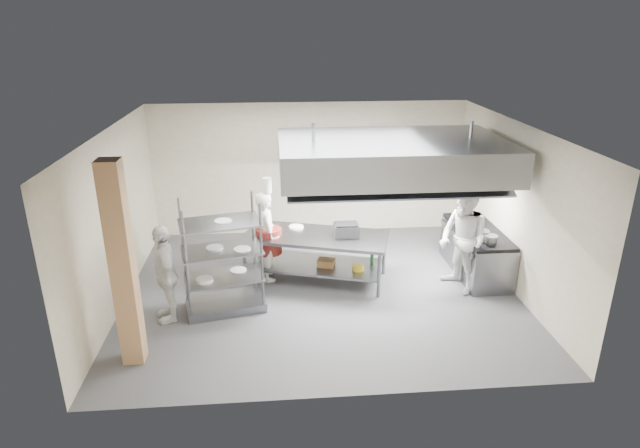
{
  "coord_description": "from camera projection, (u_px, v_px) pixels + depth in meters",
  "views": [
    {
      "loc": [
        -0.78,
        -8.73,
        4.64
      ],
      "look_at": [
        -0.0,
        0.2,
        1.23
      ],
      "focal_mm": 30.0,
      "sensor_mm": 36.0,
      "label": 1
    }
  ],
  "objects": [
    {
      "name": "exhaust_hood",
      "position": [
        392.0,
        156.0,
        9.47
      ],
      "size": [
        4.0,
        2.5,
        0.6
      ],
      "primitive_type": "cube",
      "color": "gray",
      "rests_on": "ceiling"
    },
    {
      "name": "griddle",
      "position": [
        346.0,
        230.0,
        9.87
      ],
      "size": [
        0.45,
        0.35,
        0.22
      ],
      "primitive_type": "cube",
      "rotation": [
        0.0,
        0.0,
        0.0
      ],
      "color": "slate",
      "rests_on": "island_worktop"
    },
    {
      "name": "chef_head",
      "position": [
        267.0,
        236.0,
        10.02
      ],
      "size": [
        0.55,
        0.71,
        1.73
      ],
      "primitive_type": "imported",
      "rotation": [
        0.0,
        0.0,
        1.81
      ],
      "color": "silver",
      "rests_on": "floor"
    },
    {
      "name": "wall_left",
      "position": [
        115.0,
        220.0,
        9.03
      ],
      "size": [
        0.0,
        6.0,
        6.0
      ],
      "primitive_type": "plane",
      "rotation": [
        1.57,
        0.0,
        1.57
      ],
      "color": "#B6AB91",
      "rests_on": "ground"
    },
    {
      "name": "wall_right",
      "position": [
        515.0,
        208.0,
        9.6
      ],
      "size": [
        0.0,
        6.0,
        6.0
      ],
      "primitive_type": "plane",
      "rotation": [
        1.57,
        0.0,
        -1.57
      ],
      "color": "#B6AB91",
      "rests_on": "ground"
    },
    {
      "name": "island_undershelf",
      "position": [
        316.0,
        264.0,
        10.18
      ],
      "size": [
        2.63,
        1.67,
        0.04
      ],
      "primitive_type": "cube",
      "rotation": [
        0.0,
        0.0,
        -0.3
      ],
      "color": "slate",
      "rests_on": "island"
    },
    {
      "name": "floor",
      "position": [
        321.0,
        290.0,
        9.85
      ],
      "size": [
        7.0,
        7.0,
        0.0
      ],
      "primitive_type": "plane",
      "color": "#3C3C3F",
      "rests_on": "ground"
    },
    {
      "name": "hood_strip_b",
      "position": [
        440.0,
        172.0,
        9.66
      ],
      "size": [
        1.6,
        0.12,
        0.04
      ],
      "primitive_type": "cube",
      "color": "white",
      "rests_on": "exhaust_hood"
    },
    {
      "name": "pass_rack",
      "position": [
        222.0,
        256.0,
        8.89
      ],
      "size": [
        1.44,
        1.03,
        1.96
      ],
      "primitive_type": null,
      "rotation": [
        0.0,
        0.0,
        0.22
      ],
      "color": "slate",
      "rests_on": "floor"
    },
    {
      "name": "wall_back",
      "position": [
        309.0,
        169.0,
        12.11
      ],
      "size": [
        7.0,
        0.0,
        7.0
      ],
      "primitive_type": "plane",
      "rotation": [
        1.57,
        0.0,
        0.0
      ],
      "color": "#B6AB91",
      "rests_on": "ground"
    },
    {
      "name": "plate_stack",
      "position": [
        224.0,
        275.0,
        9.02
      ],
      "size": [
        0.28,
        0.28,
        0.05
      ],
      "primitive_type": "cylinder",
      "color": "white",
      "rests_on": "pass_rack"
    },
    {
      "name": "cooking_range",
      "position": [
        476.0,
        252.0,
        10.41
      ],
      "size": [
        0.8,
        2.0,
        0.84
      ],
      "primitive_type": "cube",
      "color": "slate",
      "rests_on": "floor"
    },
    {
      "name": "range_top",
      "position": [
        478.0,
        231.0,
        10.25
      ],
      "size": [
        0.78,
        1.96,
        0.06
      ],
      "primitive_type": "cube",
      "color": "black",
      "rests_on": "cooking_range"
    },
    {
      "name": "chef_line",
      "position": [
        463.0,
        240.0,
        9.52
      ],
      "size": [
        1.01,
        1.15,
        1.97
      ],
      "primitive_type": "imported",
      "rotation": [
        0.0,
        0.0,
        -1.24
      ],
      "color": "white",
      "rests_on": "floor"
    },
    {
      "name": "island_worktop",
      "position": [
        316.0,
        236.0,
        9.97
      ],
      "size": [
        2.87,
        1.84,
        0.06
      ],
      "primitive_type": "cube",
      "rotation": [
        0.0,
        0.0,
        -0.3
      ],
      "color": "gray",
      "rests_on": "island"
    },
    {
      "name": "chef_plating",
      "position": [
        165.0,
        273.0,
        8.63
      ],
      "size": [
        0.65,
        1.04,
        1.65
      ],
      "primitive_type": "imported",
      "rotation": [
        0.0,
        0.0,
        -1.29
      ],
      "color": "silver",
      "rests_on": "floor"
    },
    {
      "name": "wicker_basket",
      "position": [
        326.0,
        263.0,
        10.04
      ],
      "size": [
        0.37,
        0.31,
        0.14
      ],
      "primitive_type": "cube",
      "rotation": [
        0.0,
        0.0,
        -0.32
      ],
      "color": "olive",
      "rests_on": "island_undershelf"
    },
    {
      "name": "column",
      "position": [
        123.0,
        266.0,
        7.31
      ],
      "size": [
        0.3,
        0.3,
        3.0
      ],
      "primitive_type": "cube",
      "color": "tan",
      "rests_on": "floor"
    },
    {
      "name": "stockpot",
      "position": [
        482.0,
        235.0,
        9.73
      ],
      "size": [
        0.27,
        0.27,
        0.18
      ],
      "primitive_type": "cylinder",
      "color": "gray",
      "rests_on": "range_top"
    },
    {
      "name": "wall_shelf",
      "position": [
        389.0,
        169.0,
        12.1
      ],
      "size": [
        1.5,
        0.28,
        0.04
      ],
      "primitive_type": "cube",
      "color": "gray",
      "rests_on": "wall_back"
    },
    {
      "name": "hood_strip_a",
      "position": [
        341.0,
        175.0,
        9.51
      ],
      "size": [
        1.6,
        0.12,
        0.04
      ],
      "primitive_type": "cube",
      "color": "white",
      "rests_on": "exhaust_hood"
    },
    {
      "name": "island",
      "position": [
        316.0,
        257.0,
        10.12
      ],
      "size": [
        2.87,
        1.84,
        0.91
      ],
      "primitive_type": null,
      "rotation": [
        0.0,
        0.0,
        -0.3
      ],
      "color": "slate",
      "rests_on": "floor"
    },
    {
      "name": "ceiling",
      "position": [
        321.0,
        128.0,
        8.78
      ],
      "size": [
        7.0,
        7.0,
        0.0
      ],
      "primitive_type": "plane",
      "rotation": [
        3.14,
        0.0,
        0.0
      ],
      "color": "silver",
      "rests_on": "wall_back"
    }
  ]
}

